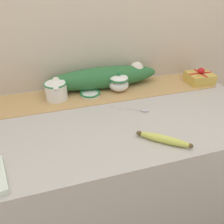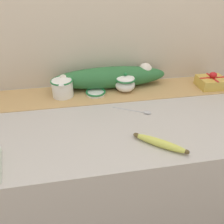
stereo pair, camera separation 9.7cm
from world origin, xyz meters
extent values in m
plane|color=#7A6B5B|center=(0.00, 0.00, 0.00)|extent=(12.00, 12.00, 0.00)
cube|color=#B7B2AD|center=(0.00, 0.00, 0.43)|extent=(1.40, 0.72, 0.87)
cube|color=beige|center=(0.00, 0.38, 1.20)|extent=(2.20, 0.04, 2.40)
cube|color=tan|center=(0.00, 0.23, 0.87)|extent=(1.29, 0.25, 0.00)
cylinder|color=white|center=(-0.27, 0.23, 0.91)|extent=(0.11, 0.11, 0.09)
torus|color=#1E7038|center=(-0.27, 0.23, 0.96)|extent=(0.12, 0.12, 0.01)
torus|color=white|center=(-0.27, 0.29, 0.92)|extent=(0.05, 0.01, 0.05)
ellipsoid|color=white|center=(-0.27, 0.18, 0.95)|extent=(0.03, 0.02, 0.02)
ellipsoid|color=white|center=(0.08, 0.23, 0.91)|extent=(0.11, 0.11, 0.07)
torus|color=#1E7038|center=(0.08, 0.23, 0.94)|extent=(0.11, 0.11, 0.01)
ellipsoid|color=white|center=(0.08, 0.23, 0.95)|extent=(0.10, 0.10, 0.03)
sphere|color=#1E7038|center=(0.08, 0.23, 0.97)|extent=(0.02, 0.02, 0.02)
cylinder|color=white|center=(-0.09, 0.21, 0.87)|extent=(0.11, 0.11, 0.01)
torus|color=#1E7038|center=(-0.09, 0.21, 0.88)|extent=(0.11, 0.11, 0.01)
ellipsoid|color=#CCD156|center=(0.11, -0.26, 0.88)|extent=(0.19, 0.16, 0.03)
ellipsoid|color=brown|center=(0.03, -0.19, 0.88)|extent=(0.03, 0.03, 0.02)
ellipsoid|color=brown|center=(0.18, -0.32, 0.88)|extent=(0.03, 0.03, 0.02)
cube|color=#B7B7BC|center=(0.04, 0.03, 0.87)|extent=(0.14, 0.08, 0.00)
ellipsoid|color=#B7B7BC|center=(0.13, -0.02, 0.87)|extent=(0.05, 0.04, 0.01)
cube|color=gold|center=(0.59, 0.19, 0.90)|extent=(0.16, 0.13, 0.06)
cube|color=red|center=(0.59, 0.19, 0.93)|extent=(0.15, 0.02, 0.00)
cube|color=red|center=(0.59, 0.19, 0.93)|extent=(0.01, 0.13, 0.00)
ellipsoid|color=red|center=(0.59, 0.19, 0.94)|extent=(0.05, 0.04, 0.03)
ellipsoid|color=#2D6B38|center=(0.00, 0.29, 0.93)|extent=(0.66, 0.13, 0.12)
sphere|color=silver|center=(-0.26, 0.27, 0.94)|extent=(0.05, 0.05, 0.05)
sphere|color=silver|center=(-0.14, 0.29, 0.95)|extent=(0.06, 0.06, 0.06)
sphere|color=silver|center=(-0.04, 0.31, 0.94)|extent=(0.06, 0.06, 0.06)
sphere|color=silver|center=(0.05, 0.28, 0.95)|extent=(0.05, 0.05, 0.05)
sphere|color=silver|center=(0.15, 0.28, 0.95)|extent=(0.06, 0.06, 0.06)
sphere|color=silver|center=(0.21, 0.30, 0.96)|extent=(0.08, 0.08, 0.08)
camera|label=1|loc=(-0.28, -0.84, 1.44)|focal=35.00mm
camera|label=2|loc=(-0.19, -0.86, 1.44)|focal=35.00mm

